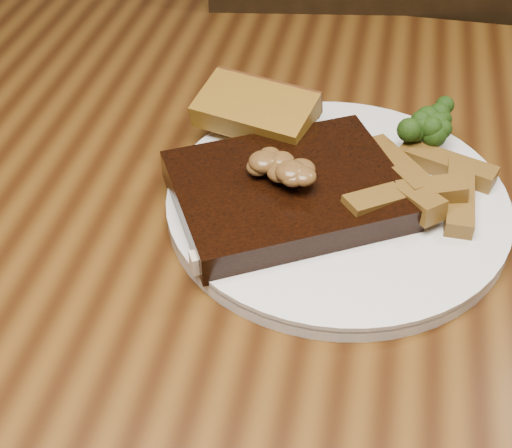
# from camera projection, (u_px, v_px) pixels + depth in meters

# --- Properties ---
(dining_table) EXTENTS (1.60, 0.90, 0.75)m
(dining_table) POSITION_uv_depth(u_px,v_px,m) (260.00, 324.00, 0.65)
(dining_table) COLOR #492C0E
(dining_table) RESTS_ON ground
(chair_far) EXTENTS (0.45, 0.45, 0.83)m
(chair_far) POSITION_uv_depth(u_px,v_px,m) (340.00, 147.00, 1.19)
(chair_far) COLOR black
(chair_far) RESTS_ON ground
(plate) EXTENTS (0.33, 0.33, 0.01)m
(plate) POSITION_uv_depth(u_px,v_px,m) (337.00, 204.00, 0.62)
(plate) COLOR silver
(plate) RESTS_ON dining_table
(steak) EXTENTS (0.23, 0.21, 0.03)m
(steak) POSITION_uv_depth(u_px,v_px,m) (287.00, 192.00, 0.60)
(steak) COLOR black
(steak) RESTS_ON plate
(steak_bone) EXTENTS (0.12, 0.08, 0.02)m
(steak_bone) POSITION_uv_depth(u_px,v_px,m) (273.00, 249.00, 0.56)
(steak_bone) COLOR beige
(steak_bone) RESTS_ON plate
(mushroom_pile) EXTENTS (0.07, 0.07, 0.03)m
(mushroom_pile) POSITION_uv_depth(u_px,v_px,m) (285.00, 160.00, 0.59)
(mushroom_pile) COLOR brown
(mushroom_pile) RESTS_ON steak
(garlic_bread) EXTENTS (0.12, 0.08, 0.02)m
(garlic_bread) POSITION_uv_depth(u_px,v_px,m) (255.00, 128.00, 0.67)
(garlic_bread) COLOR #896118
(garlic_bread) RESTS_ON plate
(potato_wedges) EXTENTS (0.11, 0.11, 0.02)m
(potato_wedges) POSITION_uv_depth(u_px,v_px,m) (410.00, 184.00, 0.61)
(potato_wedges) COLOR brown
(potato_wedges) RESTS_ON plate
(broccoli_cluster) EXTENTS (0.06, 0.06, 0.04)m
(broccoli_cluster) POSITION_uv_depth(u_px,v_px,m) (429.00, 132.00, 0.65)
(broccoli_cluster) COLOR #1E360C
(broccoli_cluster) RESTS_ON plate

